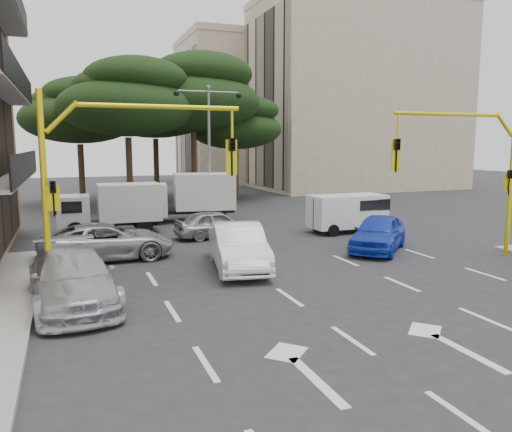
{
  "coord_description": "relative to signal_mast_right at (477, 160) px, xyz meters",
  "views": [
    {
      "loc": [
        -7.98,
        -13.02,
        4.51
      ],
      "look_at": [
        -0.87,
        5.79,
        1.6
      ],
      "focal_mm": 35.0,
      "sensor_mm": 36.0,
      "label": 1
    }
  ],
  "objects": [
    {
      "name": "signal_mast_right",
      "position": [
        0.0,
        0.0,
        0.0
      ],
      "size": [
        5.79,
        0.37,
        6.0
      ],
      "color": "yellow",
      "rests_on": "ground"
    },
    {
      "name": "car_silver_cross_a",
      "position": [
        -13.46,
        5.05,
        -3.16
      ],
      "size": [
        5.26,
        2.56,
        1.44
      ],
      "primitive_type": "imported",
      "rotation": [
        0.0,
        0.0,
        1.6
      ],
      "color": "#A5A7AD",
      "rests_on": "ground"
    },
    {
      "name": "car_white_hatch",
      "position": [
        -9.1,
        1.85,
        -3.07
      ],
      "size": [
        2.57,
        5.17,
        1.63
      ],
      "primitive_type": "imported",
      "rotation": [
        0.0,
        0.0,
        -0.18
      ],
      "color": "white",
      "rests_on": "ground"
    },
    {
      "name": "pine_left_near",
      "position": [
        -10.75,
        19.96,
        3.72
      ],
      "size": [
        9.15,
        9.15,
        10.23
      ],
      "color": "#382616",
      "rests_on": "ground"
    },
    {
      "name": "pine_right",
      "position": [
        -1.75,
        23.96,
        2.33
      ],
      "size": [
        7.49,
        7.49,
        8.37
      ],
      "color": "#382616",
      "rests_on": "ground"
    },
    {
      "name": "median_strip",
      "position": [
        -6.8,
        14.01,
        -3.81
      ],
      "size": [
        1.4,
        6.0,
        0.15
      ],
      "primitive_type": "cube",
      "color": "gray",
      "rests_on": "ground"
    },
    {
      "name": "ground",
      "position": [
        -6.8,
        -1.99,
        -3.88
      ],
      "size": [
        120.0,
        120.0,
        0.0
      ],
      "primitive_type": "plane",
      "color": "#28282B",
      "rests_on": "ground"
    },
    {
      "name": "pine_back",
      "position": [
        -7.75,
        26.96,
        3.72
      ],
      "size": [
        9.15,
        9.15,
        10.23
      ],
      "color": "#382616",
      "rests_on": "ground"
    },
    {
      "name": "signal_mast_left",
      "position": [
        -13.61,
        0.0,
        0.0
      ],
      "size": [
        5.79,
        0.37,
        6.0
      ],
      "color": "yellow",
      "rests_on": "ground"
    },
    {
      "name": "box_truck_b",
      "position": [
        -8.35,
        13.51,
        -2.48
      ],
      "size": [
        6.0,
        3.2,
        2.81
      ],
      "primitive_type": null,
      "rotation": [
        0.0,
        0.0,
        1.43
      ],
      "color": "silver",
      "rests_on": "ground"
    },
    {
      "name": "box_truck_a",
      "position": [
        -12.82,
        10.97,
        -2.63
      ],
      "size": [
        5.14,
        2.24,
        2.51
      ],
      "primitive_type": null,
      "rotation": [
        0.0,
        0.0,
        1.55
      ],
      "color": "silver",
      "rests_on": "ground"
    },
    {
      "name": "street_lamp_center",
      "position": [
        -6.8,
        14.01,
        1.54
      ],
      "size": [
        4.16,
        0.36,
        7.77
      ],
      "color": "slate",
      "rests_on": "median_strip"
    },
    {
      "name": "car_silver_wagon",
      "position": [
        -14.8,
        -0.4,
        -3.1
      ],
      "size": [
        2.65,
        5.57,
        1.57
      ],
      "primitive_type": "imported",
      "rotation": [
        0.0,
        0.0,
        0.09
      ],
      "color": "#ADAFB5",
      "rests_on": "ground"
    },
    {
      "name": "pine_center",
      "position": [
        -5.75,
        21.96,
        4.41
      ],
      "size": [
        9.98,
        9.98,
        11.16
      ],
      "color": "#382616",
      "rests_on": "ground"
    },
    {
      "name": "apartment_beige_near",
      "position": [
        13.15,
        30.01,
        5.47
      ],
      "size": [
        20.2,
        12.15,
        18.7
      ],
      "color": "tan",
      "rests_on": "ground"
    },
    {
      "name": "van_white",
      "position": [
        -1.41,
        7.08,
        -2.9
      ],
      "size": [
        3.96,
        1.85,
        1.97
      ],
      "primitive_type": null,
      "rotation": [
        0.0,
        0.0,
        -1.55
      ],
      "color": "white",
      "rests_on": "ground"
    },
    {
      "name": "apartment_beige_far",
      "position": [
        6.15,
        42.01,
        4.47
      ],
      "size": [
        16.2,
        12.15,
        16.7
      ],
      "color": "tan",
      "rests_on": "ground"
    },
    {
      "name": "pine_left_far",
      "position": [
        -13.75,
        23.96,
        3.03
      ],
      "size": [
        8.32,
        8.32,
        9.3
      ],
      "color": "#382616",
      "rests_on": "ground"
    },
    {
      "name": "car_silver_cross_b",
      "position": [
        -8.18,
        7.96,
        -3.21
      ],
      "size": [
        4.08,
        1.89,
        1.35
      ],
      "primitive_type": "imported",
      "rotation": [
        0.0,
        0.0,
        1.65
      ],
      "color": "#9DA0A4",
      "rests_on": "ground"
    },
    {
      "name": "car_blue_compact",
      "position": [
        -2.52,
        2.69,
        -3.12
      ],
      "size": [
        4.48,
        4.45,
        1.53
      ],
      "primitive_type": "imported",
      "rotation": [
        0.0,
        0.0,
        -0.79
      ],
      "color": "#1633BA",
      "rests_on": "ground"
    }
  ]
}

